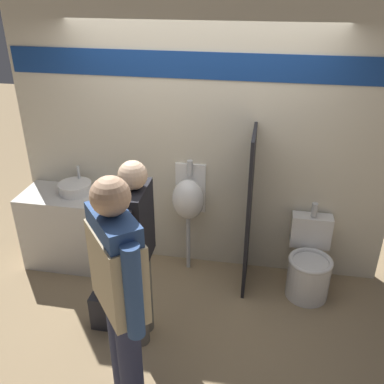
# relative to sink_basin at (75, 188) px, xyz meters

# --- Properties ---
(ground_plane) EXTENTS (16.00, 16.00, 0.00)m
(ground_plane) POSITION_rel_sink_basin_xyz_m (1.26, -0.36, -0.88)
(ground_plane) COLOR #997F5B
(display_wall) EXTENTS (3.74, 0.07, 2.70)m
(display_wall) POSITION_rel_sink_basin_xyz_m (1.26, 0.24, 0.48)
(display_wall) COLOR beige
(display_wall) RESTS_ON ground_plane
(sink_counter) EXTENTS (1.01, 0.52, 0.83)m
(sink_counter) POSITION_rel_sink_basin_xyz_m (-0.05, -0.05, -0.47)
(sink_counter) COLOR silver
(sink_counter) RESTS_ON ground_plane
(sink_basin) EXTENTS (0.34, 0.34, 0.25)m
(sink_basin) POSITION_rel_sink_basin_xyz_m (0.00, 0.00, 0.00)
(sink_basin) COLOR white
(sink_basin) RESTS_ON sink_counter
(cell_phone) EXTENTS (0.07, 0.14, 0.01)m
(cell_phone) POSITION_rel_sink_basin_xyz_m (0.25, -0.16, -0.05)
(cell_phone) COLOR #B7B7BC
(cell_phone) RESTS_ON sink_counter
(divider_near_counter) EXTENTS (0.03, 0.55, 1.63)m
(divider_near_counter) POSITION_rel_sink_basin_xyz_m (1.79, -0.07, -0.07)
(divider_near_counter) COLOR black
(divider_near_counter) RESTS_ON ground_plane
(urinal_near_counter) EXTENTS (0.33, 0.29, 1.21)m
(urinal_near_counter) POSITION_rel_sink_basin_xyz_m (1.17, 0.07, -0.06)
(urinal_near_counter) COLOR silver
(urinal_near_counter) RESTS_ON ground_plane
(toilet) EXTENTS (0.42, 0.59, 0.89)m
(toilet) POSITION_rel_sink_basin_xyz_m (2.41, -0.11, -0.58)
(toilet) COLOR white
(toilet) RESTS_ON ground_plane
(person_in_vest) EXTENTS (0.49, 0.53, 1.84)m
(person_in_vest) POSITION_rel_sink_basin_xyz_m (1.05, -1.61, 0.18)
(person_in_vest) COLOR #282D4C
(person_in_vest) RESTS_ON ground_plane
(person_with_lanyard) EXTENTS (0.22, 0.58, 1.66)m
(person_with_lanyard) POSITION_rel_sink_basin_xyz_m (0.97, -0.97, 0.03)
(person_with_lanyard) COLOR #666056
(person_with_lanyard) RESTS_ON ground_plane
(shopping_bag) EXTENTS (0.24, 0.13, 0.46)m
(shopping_bag) POSITION_rel_sink_basin_xyz_m (0.61, -0.95, -0.71)
(shopping_bag) COLOR #232328
(shopping_bag) RESTS_ON ground_plane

